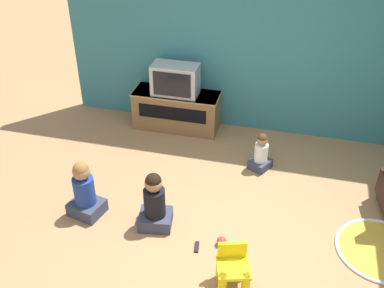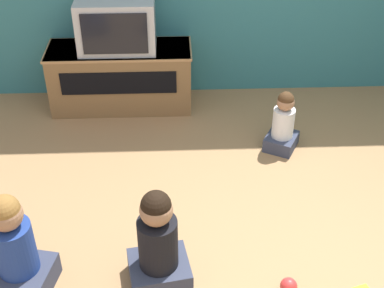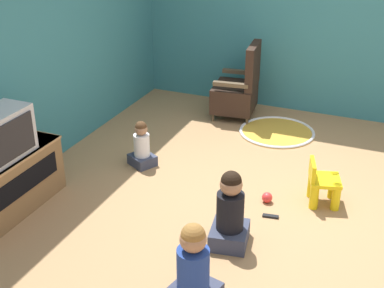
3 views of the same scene
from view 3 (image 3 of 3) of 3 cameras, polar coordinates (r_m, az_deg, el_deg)
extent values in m
plane|color=#9E754C|center=(5.49, 8.05, -5.02)|extent=(30.00, 30.00, 0.00)
cube|color=teal|center=(5.77, -16.78, 10.80)|extent=(5.40, 0.12, 2.80)
cube|color=teal|center=(7.12, 15.85, 13.63)|extent=(0.12, 5.54, 2.80)
cube|color=brown|center=(5.27, -19.50, -4.21)|extent=(1.25, 0.46, 0.57)
cube|color=black|center=(5.09, -17.64, -4.11)|extent=(1.00, 0.01, 0.21)
cube|color=black|center=(4.91, -18.58, 0.43)|extent=(0.54, 0.02, 0.35)
cylinder|color=brown|center=(7.49, 3.19, 4.33)|extent=(0.04, 0.04, 0.10)
cylinder|color=brown|center=(7.03, 2.23, 2.86)|extent=(0.04, 0.04, 0.10)
cylinder|color=brown|center=(7.41, 6.62, 3.95)|extent=(0.04, 0.04, 0.10)
cylinder|color=brown|center=(6.94, 5.88, 2.44)|extent=(0.04, 0.04, 0.10)
cube|color=black|center=(7.14, 4.54, 5.02)|extent=(0.67, 0.60, 0.33)
cube|color=black|center=(6.95, 6.52, 8.26)|extent=(0.58, 0.17, 0.56)
cube|color=brown|center=(7.30, 5.06, 7.68)|extent=(0.12, 0.46, 0.05)
cube|color=brown|center=(6.80, 4.15, 6.34)|extent=(0.12, 0.46, 0.05)
cylinder|color=yellow|center=(5.26, 15.10, -5.48)|extent=(0.08, 0.08, 0.27)
cylinder|color=yellow|center=(5.45, 14.80, -4.29)|extent=(0.08, 0.08, 0.27)
cylinder|color=yellow|center=(5.23, 12.91, -5.41)|extent=(0.08, 0.08, 0.27)
cylinder|color=yellow|center=(5.42, 12.68, -4.22)|extent=(0.08, 0.08, 0.27)
cube|color=yellow|center=(5.28, 14.00, -3.75)|extent=(0.37, 0.36, 0.04)
cube|color=yellow|center=(5.21, 12.73, -2.68)|extent=(0.27, 0.11, 0.18)
cylinder|color=gold|center=(6.79, 9.04, 1.26)|extent=(0.94, 0.94, 0.01)
torus|color=silver|center=(6.78, 9.05, 1.30)|extent=(0.94, 0.94, 0.04)
cube|color=#33384C|center=(5.93, -5.31, -1.71)|extent=(0.33, 0.34, 0.12)
cylinder|color=silver|center=(5.85, -5.38, -0.12)|extent=(0.17, 0.17, 0.25)
sphere|color=#9E7051|center=(5.77, -5.46, 1.60)|extent=(0.14, 0.14, 0.14)
sphere|color=#472D19|center=(5.76, -5.47, 1.82)|extent=(0.13, 0.13, 0.13)
cylinder|color=navy|center=(3.91, 0.12, -13.23)|extent=(0.24, 0.24, 0.34)
sphere|color=#9E7051|center=(3.75, 0.12, -10.14)|extent=(0.19, 0.19, 0.19)
sphere|color=olive|center=(3.73, 0.12, -9.73)|extent=(0.18, 0.18, 0.18)
cube|color=#33384C|center=(4.68, 4.00, -9.69)|extent=(0.41, 0.37, 0.16)
cylinder|color=black|center=(4.54, 4.09, -7.16)|extent=(0.23, 0.23, 0.34)
sphere|color=#9E7051|center=(4.40, 4.20, -4.35)|extent=(0.19, 0.19, 0.19)
sphere|color=black|center=(4.39, 4.21, -3.97)|extent=(0.17, 0.17, 0.17)
sphere|color=red|center=(5.28, 8.01, -5.67)|extent=(0.10, 0.10, 0.10)
cube|color=black|center=(5.09, 8.38, -7.63)|extent=(0.07, 0.16, 0.02)
camera|label=1|loc=(5.49, 53.72, 23.97)|focal=42.00mm
camera|label=2|loc=(3.87, 40.26, 17.22)|focal=50.00mm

